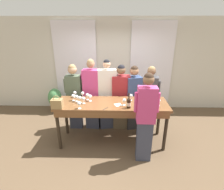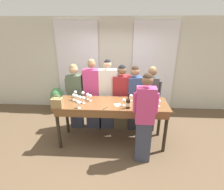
# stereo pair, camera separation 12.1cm
# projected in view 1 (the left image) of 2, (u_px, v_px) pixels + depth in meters

# --- Properties ---
(ground_plane) EXTENTS (18.00, 18.00, 0.00)m
(ground_plane) POSITION_uv_depth(u_px,v_px,m) (112.00, 141.00, 4.13)
(ground_plane) COLOR brown
(wall_back) EXTENTS (12.00, 0.06, 2.80)m
(wall_back) POSITION_uv_depth(u_px,v_px,m) (113.00, 65.00, 5.41)
(wall_back) COLOR beige
(wall_back) RESTS_ON ground_plane
(curtain_panel_left) EXTENTS (1.28, 0.03, 2.69)m
(curtain_panel_left) POSITION_uv_depth(u_px,v_px,m) (76.00, 67.00, 5.40)
(curtain_panel_left) COLOR white
(curtain_panel_left) RESTS_ON ground_plane
(curtain_panel_right) EXTENTS (1.28, 0.03, 2.69)m
(curtain_panel_right) POSITION_uv_depth(u_px,v_px,m) (151.00, 68.00, 5.34)
(curtain_panel_right) COLOR white
(curtain_panel_right) RESTS_ON ground_plane
(tasting_bar) EXTENTS (2.41, 0.76, 0.98)m
(tasting_bar) POSITION_uv_depth(u_px,v_px,m) (112.00, 108.00, 3.79)
(tasting_bar) COLOR brown
(tasting_bar) RESTS_ON ground_plane
(wine_bottle) EXTENTS (0.08, 0.08, 0.31)m
(wine_bottle) POSITION_uv_depth(u_px,v_px,m) (129.00, 103.00, 3.50)
(wine_bottle) COLOR black
(wine_bottle) RESTS_ON tasting_bar
(handbag) EXTENTS (0.22, 0.15, 0.27)m
(handbag) POSITION_uv_depth(u_px,v_px,m) (57.00, 104.00, 3.49)
(handbag) COLOR #997A4C
(handbag) RESTS_ON tasting_bar
(wine_glass_front_left) EXTENTS (0.08, 0.08, 0.15)m
(wine_glass_front_left) POSITION_uv_depth(u_px,v_px,m) (131.00, 96.00, 3.85)
(wine_glass_front_left) COLOR white
(wine_glass_front_left) RESTS_ON tasting_bar
(wine_glass_front_mid) EXTENTS (0.08, 0.08, 0.15)m
(wine_glass_front_mid) POSITION_uv_depth(u_px,v_px,m) (124.00, 100.00, 3.62)
(wine_glass_front_mid) COLOR white
(wine_glass_front_mid) RESTS_ON tasting_bar
(wine_glass_front_right) EXTENTS (0.08, 0.08, 0.15)m
(wine_glass_front_right) POSITION_uv_depth(u_px,v_px,m) (83.00, 93.00, 4.00)
(wine_glass_front_right) COLOR white
(wine_glass_front_right) RESTS_ON tasting_bar
(wine_glass_center_left) EXTENTS (0.08, 0.08, 0.15)m
(wine_glass_center_left) POSITION_uv_depth(u_px,v_px,m) (80.00, 98.00, 3.74)
(wine_glass_center_left) COLOR white
(wine_glass_center_left) RESTS_ON tasting_bar
(wine_glass_center_mid) EXTENTS (0.08, 0.08, 0.15)m
(wine_glass_center_mid) POSITION_uv_depth(u_px,v_px,m) (87.00, 95.00, 3.89)
(wine_glass_center_mid) COLOR white
(wine_glass_center_mid) RESTS_ON tasting_bar
(wine_glass_center_right) EXTENTS (0.08, 0.08, 0.15)m
(wine_glass_center_right) POSITION_uv_depth(u_px,v_px,m) (75.00, 93.00, 4.02)
(wine_glass_center_right) COLOR white
(wine_glass_center_right) RESTS_ON tasting_bar
(wine_glass_back_left) EXTENTS (0.08, 0.08, 0.15)m
(wine_glass_back_left) POSITION_uv_depth(u_px,v_px,m) (73.00, 96.00, 3.85)
(wine_glass_back_left) COLOR white
(wine_glass_back_left) RESTS_ON tasting_bar
(wine_glass_back_mid) EXTENTS (0.08, 0.08, 0.15)m
(wine_glass_back_mid) POSITION_uv_depth(u_px,v_px,m) (159.00, 101.00, 3.60)
(wine_glass_back_mid) COLOR white
(wine_glass_back_mid) RESTS_ON tasting_bar
(wine_glass_back_right) EXTENTS (0.08, 0.08, 0.15)m
(wine_glass_back_right) POSITION_uv_depth(u_px,v_px,m) (90.00, 97.00, 3.82)
(wine_glass_back_right) COLOR white
(wine_glass_back_right) RESTS_ON tasting_bar
(wine_glass_near_host) EXTENTS (0.08, 0.08, 0.15)m
(wine_glass_near_host) POSITION_uv_depth(u_px,v_px,m) (84.00, 99.00, 3.70)
(wine_glass_near_host) COLOR white
(wine_glass_near_host) RESTS_ON tasting_bar
(wine_glass_by_bottle) EXTENTS (0.08, 0.08, 0.15)m
(wine_glass_by_bottle) POSITION_uv_depth(u_px,v_px,m) (76.00, 97.00, 3.80)
(wine_glass_by_bottle) COLOR white
(wine_glass_by_bottle) RESTS_ON tasting_bar
(wine_glass_by_handbag) EXTENTS (0.08, 0.08, 0.15)m
(wine_glass_by_handbag) POSITION_uv_depth(u_px,v_px,m) (79.00, 104.00, 3.47)
(wine_glass_by_handbag) COLOR white
(wine_glass_by_handbag) RESTS_ON tasting_bar
(napkin) EXTENTS (0.18, 0.18, 0.00)m
(napkin) POSITION_uv_depth(u_px,v_px,m) (118.00, 105.00, 3.67)
(napkin) COLOR white
(napkin) RESTS_ON tasting_bar
(pen) EXTENTS (0.09, 0.12, 0.01)m
(pen) POSITION_uv_depth(u_px,v_px,m) (106.00, 109.00, 3.49)
(pen) COLOR black
(pen) RESTS_ON tasting_bar
(guest_olive_jacket) EXTENTS (0.48, 0.24, 1.69)m
(guest_olive_jacket) POSITION_uv_depth(u_px,v_px,m) (75.00, 96.00, 4.39)
(guest_olive_jacket) COLOR #383D51
(guest_olive_jacket) RESTS_ON ground_plane
(guest_pink_top) EXTENTS (0.52, 0.27, 1.82)m
(guest_pink_top) POSITION_uv_depth(u_px,v_px,m) (92.00, 95.00, 4.36)
(guest_pink_top) COLOR #383D51
(guest_pink_top) RESTS_ON ground_plane
(guest_cream_sweater) EXTENTS (0.56, 0.28, 1.81)m
(guest_cream_sweater) POSITION_uv_depth(u_px,v_px,m) (107.00, 95.00, 4.36)
(guest_cream_sweater) COLOR #383D51
(guest_cream_sweater) RESTS_ON ground_plane
(guest_striped_shirt) EXTENTS (0.54, 0.26, 1.69)m
(guest_striped_shirt) POSITION_uv_depth(u_px,v_px,m) (121.00, 97.00, 4.37)
(guest_striped_shirt) COLOR brown
(guest_striped_shirt) RESTS_ON ground_plane
(guest_navy_coat) EXTENTS (0.47, 0.34, 1.67)m
(guest_navy_coat) POSITION_uv_depth(u_px,v_px,m) (133.00, 97.00, 4.37)
(guest_navy_coat) COLOR #28282D
(guest_navy_coat) RESTS_ON ground_plane
(guest_beige_cap) EXTENTS (0.48, 0.32, 1.66)m
(guest_beige_cap) POSITION_uv_depth(u_px,v_px,m) (149.00, 98.00, 4.36)
(guest_beige_cap) COLOR #28282D
(guest_beige_cap) RESTS_ON ground_plane
(host_pouring) EXTENTS (0.46, 0.22, 1.79)m
(host_pouring) POSITION_uv_depth(u_px,v_px,m) (146.00, 118.00, 3.23)
(host_pouring) COLOR #383D51
(host_pouring) RESTS_ON ground_plane
(potted_plant) EXTENTS (0.41, 0.41, 0.76)m
(potted_plant) POSITION_uv_depth(u_px,v_px,m) (55.00, 99.00, 5.41)
(potted_plant) COLOR #4C4C51
(potted_plant) RESTS_ON ground_plane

